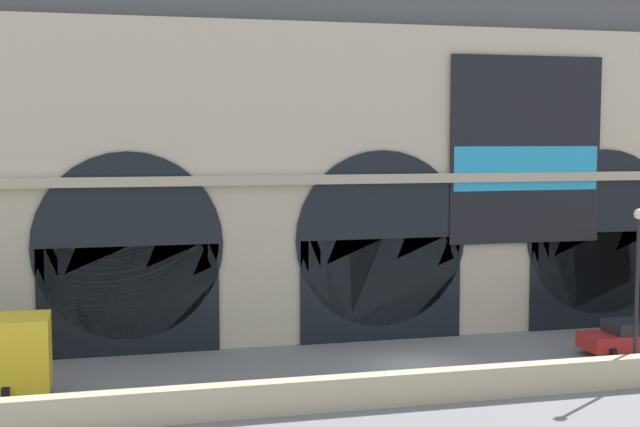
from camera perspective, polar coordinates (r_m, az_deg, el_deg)
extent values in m
plane|color=slate|center=(38.03, 6.35, -9.84)|extent=(200.00, 200.00, 0.00)
cube|color=#BCAD8C|center=(33.53, 9.31, -10.87)|extent=(90.00, 0.70, 1.18)
cube|color=beige|center=(43.46, 3.21, 2.06)|extent=(49.44, 4.04, 14.98)
cube|color=black|center=(40.05, -12.28, -5.57)|extent=(7.97, 0.20, 4.90)
cylinder|color=black|center=(39.68, -12.35, -2.09)|extent=(8.39, 0.20, 8.39)
cube|color=black|center=(42.07, 4.02, -4.96)|extent=(7.97, 0.20, 4.90)
cylinder|color=black|center=(41.71, 4.04, -1.64)|extent=(8.39, 0.20, 8.39)
cube|color=black|center=(47.03, 17.82, -4.12)|extent=(7.97, 0.20, 4.90)
cylinder|color=black|center=(46.72, 17.90, -1.15)|extent=(8.39, 0.20, 8.39)
cube|color=black|center=(44.19, 13.28, 4.05)|extent=(7.98, 0.12, 9.15)
cube|color=#26A5D8|center=(44.14, 13.30, 2.87)|extent=(7.66, 0.04, 2.16)
cube|color=#B6AB91|center=(41.38, 4.11, 2.28)|extent=(49.44, 0.50, 0.44)
cylinder|color=black|center=(34.01, -19.73, -11.18)|extent=(0.28, 0.84, 0.84)
cylinder|color=black|center=(35.99, -19.41, -10.27)|extent=(0.28, 0.84, 0.84)
cube|color=red|center=(41.96, 19.52, -7.77)|extent=(4.40, 1.80, 0.70)
cube|color=black|center=(41.95, 19.80, -6.91)|extent=(2.46, 1.62, 0.55)
cylinder|color=black|center=(40.60, 18.42, -8.67)|extent=(0.28, 0.60, 0.60)
cylinder|color=black|center=(41.93, 17.22, -8.20)|extent=(0.28, 0.60, 0.60)
cylinder|color=black|center=(37.29, 19.90, -5.29)|extent=(0.16, 0.16, 6.50)
sphere|color=#F2EDCC|center=(36.85, 20.06, -0.04)|extent=(0.44, 0.44, 0.44)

